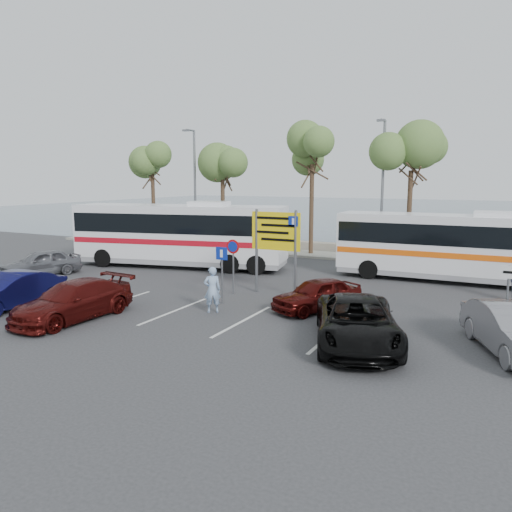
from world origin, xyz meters
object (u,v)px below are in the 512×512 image
at_px(car_silver_a, 40,263).
at_px(car_maroon, 73,301).
at_px(car_blue, 12,291).
at_px(coach_bus_right, 455,249).
at_px(pedestrian_near, 212,290).
at_px(coach_bus_left, 180,237).
at_px(direction_sign, 276,238).
at_px(street_lamp_right, 382,183).
at_px(suv_black, 357,322).
at_px(street_lamp_left, 194,182).
at_px(car_red, 317,294).

height_order(car_silver_a, car_maroon, car_maroon).
bearing_deg(car_blue, car_maroon, 0.06).
height_order(coach_bus_right, car_blue, coach_bus_right).
relative_size(car_blue, pedestrian_near, 2.42).
bearing_deg(car_blue, coach_bus_left, 87.90).
bearing_deg(direction_sign, coach_bus_left, 154.39).
height_order(car_maroon, pedestrian_near, pedestrian_near).
bearing_deg(coach_bus_left, car_maroon, -74.73).
distance_m(street_lamp_right, pedestrian_near, 14.80).
xyz_separation_m(direction_sign, car_blue, (-7.89, -6.70, -1.75)).
height_order(coach_bus_left, suv_black, coach_bus_left).
height_order(direction_sign, car_maroon, direction_sign).
relative_size(street_lamp_left, car_red, 2.22).
height_order(car_silver_a, pedestrian_near, pedestrian_near).
relative_size(street_lamp_right, pedestrian_near, 4.68).
relative_size(direction_sign, pedestrian_near, 2.10).
bearing_deg(coach_bus_right, coach_bus_left, -169.59).
height_order(coach_bus_left, car_silver_a, coach_bus_left).
bearing_deg(direction_sign, street_lamp_left, 136.83).
distance_m(street_lamp_right, direction_sign, 10.73).
bearing_deg(pedestrian_near, car_maroon, 0.43).
height_order(car_blue, car_red, car_blue).
bearing_deg(street_lamp_left, coach_bus_right, -13.35).
height_order(street_lamp_left, coach_bus_left, street_lamp_left).
bearing_deg(car_red, car_maroon, -115.08).
bearing_deg(street_lamp_right, car_maroon, -111.46).
relative_size(coach_bus_right, suv_black, 2.17).
distance_m(car_silver_a, suv_black, 17.51).
bearing_deg(car_blue, coach_bus_right, 41.87).
bearing_deg(car_maroon, street_lamp_left, 113.66).
bearing_deg(car_maroon, car_blue, -176.68).
bearing_deg(street_lamp_right, coach_bus_right, -42.70).
distance_m(street_lamp_left, car_silver_a, 12.72).
relative_size(street_lamp_right, car_red, 2.22).
relative_size(street_lamp_right, car_blue, 1.93).
distance_m(car_blue, pedestrian_near, 7.66).
xyz_separation_m(coach_bus_right, car_red, (-4.00, -7.87, -0.96)).
height_order(car_silver_a, suv_black, suv_black).
relative_size(coach_bus_left, car_red, 3.34).
distance_m(car_maroon, suv_black, 9.76).
bearing_deg(car_red, coach_bus_right, 93.16).
distance_m(street_lamp_left, pedestrian_near, 17.72).
bearing_deg(pedestrian_near, coach_bus_right, -164.02).
xyz_separation_m(street_lamp_right, coach_bus_right, (4.50, -4.15, -3.02)).
distance_m(street_lamp_right, car_blue, 20.07).
bearing_deg(coach_bus_right, street_lamp_left, 166.65).
height_order(car_blue, suv_black, suv_black).
bearing_deg(coach_bus_right, car_red, -116.95).
bearing_deg(direction_sign, car_blue, -139.68).
distance_m(direction_sign, car_red, 3.52).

